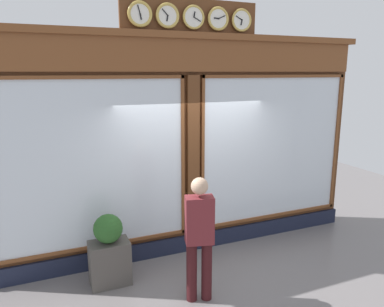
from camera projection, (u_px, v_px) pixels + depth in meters
The scene contains 4 objects.
shop_facade at pixel (189, 145), 6.10m from camera, with size 6.34×0.42×4.05m.
pedestrian at pixel (199, 234), 4.77m from camera, with size 0.40×0.30×1.69m.
planter_box at pixel (110, 263), 5.27m from camera, with size 0.56×0.36×0.64m, color #4C4742.
planter_shrub at pixel (108, 229), 5.16m from camera, with size 0.41×0.41×0.41m, color #285623.
Camera 1 is at (2.28, 5.41, 2.98)m, focal length 34.74 mm.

